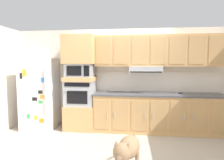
{
  "coord_description": "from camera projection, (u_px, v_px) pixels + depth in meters",
  "views": [
    {
      "loc": [
        0.29,
        -3.55,
        1.61
      ],
      "look_at": [
        -0.17,
        0.58,
        1.25
      ],
      "focal_mm": 28.73,
      "sensor_mm": 36.0,
      "label": 1
    }
  ],
  "objects": [
    {
      "name": "appliance_upper_cabinet",
      "position": [
        80.0,
        50.0,
        4.36
      ],
      "size": [
        0.74,
        0.62,
        0.68
      ],
      "primitive_type": "cube",
      "color": "tan",
      "rests_on": "microwave"
    },
    {
      "name": "lower_cabinet_run",
      "position": [
        157.0,
        113.0,
        4.28
      ],
      "size": [
        2.99,
        0.63,
        0.88
      ],
      "color": "tan",
      "rests_on": "ground"
    },
    {
      "name": "refrigerator",
      "position": [
        40.0,
        93.0,
        4.5
      ],
      "size": [
        0.76,
        0.73,
        1.76
      ],
      "color": "white",
      "rests_on": "ground"
    },
    {
      "name": "backsplash_panel",
      "position": [
        156.0,
        82.0,
        4.51
      ],
      "size": [
        3.03,
        0.02,
        0.5
      ],
      "primitive_type": "cube",
      "color": "white",
      "rests_on": "countertop_slab"
    },
    {
      "name": "built_in_oven",
      "position": [
        81.0,
        93.0,
        4.45
      ],
      "size": [
        0.7,
        0.62,
        0.6
      ],
      "color": "#A8AAAF",
      "rests_on": "oven_base_cabinet"
    },
    {
      "name": "dog",
      "position": [
        128.0,
        149.0,
        2.5
      ],
      "size": [
        0.41,
        0.92,
        0.65
      ],
      "rotation": [
        0.0,
        0.0,
        -1.82
      ],
      "color": "#997551",
      "rests_on": "ground"
    },
    {
      "name": "ground_plane",
      "position": [
        117.0,
        143.0,
        3.68
      ],
      "size": [
        9.6,
        9.6,
        0.0
      ],
      "primitive_type": "plane",
      "color": "#B2A899"
    },
    {
      "name": "back_kitchen_wall",
      "position": [
        121.0,
        78.0,
        4.67
      ],
      "size": [
        6.2,
        0.12,
        2.5
      ],
      "primitive_type": "cube",
      "color": "silver",
      "rests_on": "ground"
    },
    {
      "name": "countertop_slab",
      "position": [
        157.0,
        94.0,
        4.25
      ],
      "size": [
        3.03,
        0.64,
        0.04
      ],
      "primitive_type": "cube",
      "color": "#4C4C51",
      "rests_on": "lower_cabinet_run"
    },
    {
      "name": "appliance_mid_shelf",
      "position": [
        80.0,
        79.0,
        4.42
      ],
      "size": [
        0.74,
        0.62,
        0.1
      ],
      "primitive_type": "cube",
      "color": "tan",
      "rests_on": "built_in_oven"
    },
    {
      "name": "oven_base_cabinet",
      "position": [
        81.0,
        116.0,
        4.51
      ],
      "size": [
        0.74,
        0.62,
        0.6
      ],
      "primitive_type": "cube",
      "color": "tan",
      "rests_on": "ground"
    },
    {
      "name": "screwdriver",
      "position": [
        180.0,
        93.0,
        4.21
      ],
      "size": [
        0.15,
        0.16,
        0.03
      ],
      "color": "black",
      "rests_on": "countertop_slab"
    },
    {
      "name": "upper_cabinet_with_hood",
      "position": [
        157.0,
        52.0,
        4.28
      ],
      "size": [
        2.99,
        0.48,
        0.88
      ],
      "color": "tan",
      "rests_on": "backsplash_panel"
    },
    {
      "name": "microwave",
      "position": [
        80.0,
        70.0,
        4.4
      ],
      "size": [
        0.64,
        0.54,
        0.32
      ],
      "color": "#A8AAAF",
      "rests_on": "appliance_mid_shelf"
    }
  ]
}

